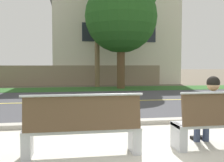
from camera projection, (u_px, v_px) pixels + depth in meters
name	position (u px, v px, depth m)	size (l,w,h in m)	color
ground_plane	(101.00, 97.00, 11.99)	(140.00, 140.00, 0.00)	#665B4C
sidewalk_pavement	(156.00, 150.00, 4.51)	(44.00, 3.60, 0.01)	beige
curb_edge	(130.00, 122.00, 6.43)	(44.00, 0.30, 0.11)	#ADA89E
street_asphalt	(106.00, 101.00, 10.52)	(52.00, 8.00, 0.01)	#424247
road_centre_line	(106.00, 101.00, 10.52)	(48.00, 0.14, 0.01)	#E0CC4C
far_verge_grass	(93.00, 89.00, 15.83)	(48.00, 2.80, 0.02)	#2D6026
bench_left	(83.00, 128.00, 4.16)	(1.84, 0.48, 1.01)	silver
seated_person_olive	(210.00, 109.00, 4.67)	(0.52, 0.68, 1.25)	#333D56
shade_tree_left	(124.00, 11.00, 15.88)	(4.34, 4.34, 7.16)	brown
garden_wall	(69.00, 76.00, 18.52)	(13.00, 0.36, 1.40)	gray
house_across_street	(112.00, 37.00, 22.06)	(10.13, 6.91, 7.39)	beige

